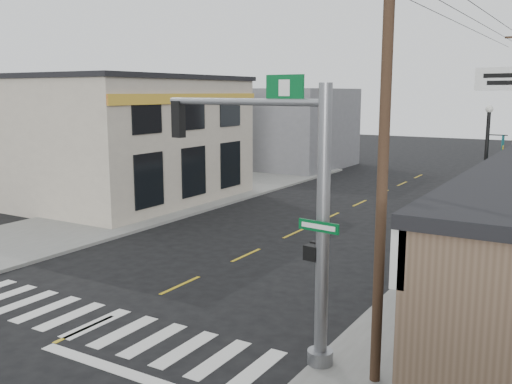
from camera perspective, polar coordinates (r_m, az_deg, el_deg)
The scene contains 14 objects.
ground at distance 16.00m, azimuth -16.75°, elevation -12.99°, with size 140.00×140.00×0.00m, color black.
sidewalk_left at distance 30.96m, azimuth -10.28°, elevation -1.48°, with size 6.00×38.00×0.13m, color slate.
center_line at distance 21.82m, azimuth -1.00°, elevation -6.33°, with size 0.12×56.00×0.01m, color gold.
crosswalk at distance 16.24m, azimuth -15.69°, elevation -12.56°, with size 11.00×2.20×0.01m, color silver.
left_building at distance 33.95m, azimuth -14.45°, elevation 5.05°, with size 12.00×12.00×6.80m, color #BAAF9B.
bldg_distant_left at distance 47.34m, azimuth 3.09°, elevation 6.41°, with size 9.00×10.00×6.40m, color slate.
traffic_signal_pole at distance 12.51m, azimuth 3.59°, elevation -0.20°, with size 5.03×0.38×6.37m.
guide_sign at distance 16.41m, azimuth 19.82°, elevation -5.55°, with size 1.56×0.13×2.73m.
fire_hydrant at distance 18.63m, azimuth 15.58°, elevation -8.08°, with size 0.20×0.20×0.63m.
ped_crossing_sign at distance 20.94m, azimuth 22.34°, elevation -2.71°, with size 0.93×0.07×2.41m.
lamp_post at distance 23.64m, azimuth 22.10°, elevation 2.43°, with size 0.71×0.56×5.51m.
shrub_front at distance 14.37m, azimuth 21.43°, elevation -13.02°, with size 1.47×1.47×1.10m, color #263E1D.
shrub_back at distance 17.39m, azimuth 20.89°, elevation -9.36°, with size 1.16×1.16×0.87m, color #1D3214.
utility_pole_near at distance 11.58m, azimuth 12.53°, elevation 1.25°, with size 1.45×0.22×8.36m.
Camera 1 is at (11.09, -9.76, 6.12)m, focal length 40.00 mm.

